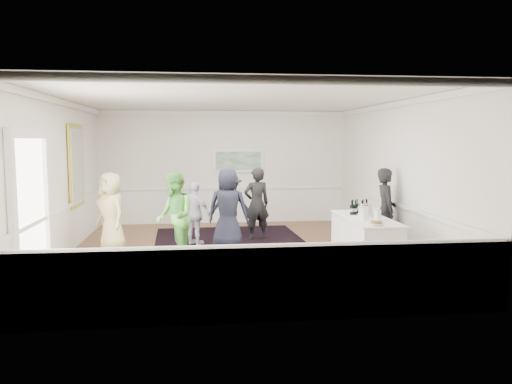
{
  "coord_description": "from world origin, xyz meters",
  "views": [
    {
      "loc": [
        -0.74,
        -10.25,
        2.38
      ],
      "look_at": [
        0.47,
        0.2,
        1.27
      ],
      "focal_mm": 35.0,
      "sensor_mm": 36.0,
      "label": 1
    }
  ],
  "objects": [
    {
      "name": "wall_back",
      "position": [
        0.0,
        4.0,
        1.6
      ],
      "size": [
        7.0,
        0.02,
        3.2
      ],
      "primitive_type": "cube",
      "color": "white",
      "rests_on": "floor"
    },
    {
      "name": "guest_dark_b",
      "position": [
        0.63,
        1.42,
        0.86
      ],
      "size": [
        0.7,
        0.54,
        1.73
      ],
      "primitive_type": "imported",
      "rotation": [
        0.0,
        0.0,
        3.35
      ],
      "color": "black",
      "rests_on": "floor"
    },
    {
      "name": "ice_bucket",
      "position": [
        2.52,
        -0.82,
        1.0
      ],
      "size": [
        0.26,
        0.26,
        0.25
      ],
      "primitive_type": "cylinder",
      "color": "silver",
      "rests_on": "serving_table"
    },
    {
      "name": "doorway",
      "position": [
        -3.45,
        -1.9,
        1.42
      ],
      "size": [
        0.1,
        1.78,
        2.56
      ],
      "color": "white",
      "rests_on": "wall_left"
    },
    {
      "name": "guest_navy",
      "position": [
        -0.12,
        0.38,
        0.89
      ],
      "size": [
        0.98,
        0.76,
        1.79
      ],
      "primitive_type": "imported",
      "rotation": [
        0.0,
        0.0,
        2.9
      ],
      "color": "#1E2133",
      "rests_on": "floor"
    },
    {
      "name": "mirror",
      "position": [
        -3.45,
        1.3,
        1.8
      ],
      "size": [
        0.05,
        1.25,
        1.85
      ],
      "color": "gold",
      "rests_on": "wall_left"
    },
    {
      "name": "nut_bowl",
      "position": [
        2.36,
        -1.92,
        0.92
      ],
      "size": [
        0.25,
        0.25,
        0.08
      ],
      "color": "white",
      "rests_on": "serving_table"
    },
    {
      "name": "guest_tan",
      "position": [
        -2.59,
        0.5,
        0.85
      ],
      "size": [
        0.95,
        0.98,
        1.7
      ],
      "primitive_type": "imported",
      "rotation": [
        0.0,
        0.0,
        -0.87
      ],
      "color": "#CDC080",
      "rests_on": "floor"
    },
    {
      "name": "serving_table",
      "position": [
        2.47,
        -1.03,
        0.44
      ],
      "size": [
        0.83,
        2.18,
        0.88
      ],
      "color": "white",
      "rests_on": "floor"
    },
    {
      "name": "wall_right",
      "position": [
        3.5,
        0.0,
        1.6
      ],
      "size": [
        0.02,
        8.0,
        3.2
      ],
      "primitive_type": "cube",
      "color": "white",
      "rests_on": "floor"
    },
    {
      "name": "wainscoting",
      "position": [
        0.0,
        0.0,
        0.5
      ],
      "size": [
        7.0,
        8.0,
        1.0
      ],
      "primitive_type": null,
      "color": "white",
      "rests_on": "floor"
    },
    {
      "name": "floor",
      "position": [
        0.0,
        0.0,
        0.0
      ],
      "size": [
        8.0,
        8.0,
        0.0
      ],
      "primitive_type": "plane",
      "color": "brown",
      "rests_on": "ground"
    },
    {
      "name": "wall_front",
      "position": [
        0.0,
        -4.0,
        1.6
      ],
      "size": [
        7.0,
        0.02,
        3.2
      ],
      "primitive_type": "cube",
      "color": "white",
      "rests_on": "floor"
    },
    {
      "name": "area_rug",
      "position": [
        -0.01,
        0.87,
        0.01
      ],
      "size": [
        3.64,
        4.68,
        0.02
      ],
      "primitive_type": "cube",
      "rotation": [
        0.0,
        0.0,
        0.04
      ],
      "color": "black",
      "rests_on": "floor"
    },
    {
      "name": "wall_left",
      "position": [
        -3.5,
        0.0,
        1.6
      ],
      "size": [
        0.02,
        8.0,
        3.2
      ],
      "primitive_type": "cube",
      "color": "white",
      "rests_on": "floor"
    },
    {
      "name": "landscape_painting",
      "position": [
        0.4,
        3.95,
        1.78
      ],
      "size": [
        1.44,
        0.06,
        0.66
      ],
      "color": "white",
      "rests_on": "wall_back"
    },
    {
      "name": "ceiling",
      "position": [
        0.0,
        0.0,
        3.2
      ],
      "size": [
        7.0,
        8.0,
        0.02
      ],
      "primitive_type": "cube",
      "color": "white",
      "rests_on": "wall_back"
    },
    {
      "name": "guest_dark_a",
      "position": [
        0.03,
        1.87,
        0.79
      ],
      "size": [
        1.04,
        0.63,
        1.57
      ],
      "primitive_type": "imported",
      "rotation": [
        0.0,
        0.0,
        3.19
      ],
      "color": "#1E2133",
      "rests_on": "floor"
    },
    {
      "name": "guest_green",
      "position": [
        -1.21,
        -0.46,
        0.88
      ],
      "size": [
        0.87,
        1.01,
        1.77
      ],
      "primitive_type": "imported",
      "rotation": [
        0.0,
        0.0,
        -1.3
      ],
      "color": "#51A742",
      "rests_on": "floor"
    },
    {
      "name": "guest_lilac",
      "position": [
        -0.82,
        0.97,
        0.72
      ],
      "size": [
        0.88,
        0.79,
        1.44
      ],
      "primitive_type": "imported",
      "rotation": [
        0.0,
        0.0,
        2.48
      ],
      "color": "silver",
      "rests_on": "floor"
    },
    {
      "name": "wine_bottles",
      "position": [
        2.49,
        -0.56,
        1.04
      ],
      "size": [
        0.44,
        0.29,
        0.31
      ],
      "color": "black",
      "rests_on": "serving_table"
    },
    {
      "name": "juice_pitchers",
      "position": [
        2.45,
        -1.33,
        1.0
      ],
      "size": [
        0.35,
        0.57,
        0.24
      ],
      "color": "#6AB841",
      "rests_on": "serving_table"
    },
    {
      "name": "bartender",
      "position": [
        3.2,
        -0.16,
        0.89
      ],
      "size": [
        0.5,
        0.7,
        1.79
      ],
      "primitive_type": "imported",
      "rotation": [
        0.0,
        0.0,
        1.46
      ],
      "color": "black",
      "rests_on": "floor"
    }
  ]
}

